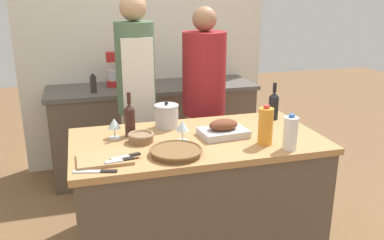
{
  "coord_description": "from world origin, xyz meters",
  "views": [
    {
      "loc": [
        -0.67,
        -2.26,
        1.75
      ],
      "look_at": [
        0.0,
        0.12,
        0.97
      ],
      "focal_mm": 38.0,
      "sensor_mm": 36.0,
      "label": 1
    }
  ],
  "objects_px": {
    "wine_glass_left": "(182,126)",
    "condiment_bottle_extra": "(200,74)",
    "wine_bottle_dark": "(130,119)",
    "stand_mixer": "(116,72)",
    "mixing_bowl": "(141,137)",
    "wine_glass_right": "(114,124)",
    "person_cook_aproned": "(137,94)",
    "wicker_basket": "(176,151)",
    "juice_jug": "(266,126)",
    "knife_chef": "(97,171)",
    "knife_bread": "(121,160)",
    "cutting_board": "(105,159)",
    "condiment_bottle_short": "(201,78)",
    "milk_jug": "(290,133)",
    "stock_pot": "(167,116)",
    "condiment_bottle_tall": "(93,84)",
    "person_cook_guest": "(204,100)",
    "roasting_pan": "(223,130)",
    "knife_paring": "(127,156)",
    "wine_bottle_green": "(274,105)"
  },
  "relations": [
    {
      "from": "knife_bread",
      "to": "condiment_bottle_short",
      "type": "xyz_separation_m",
      "value": [
        0.95,
        1.65,
        0.06
      ]
    },
    {
      "from": "mixing_bowl",
      "to": "wine_glass_right",
      "type": "distance_m",
      "value": 0.19
    },
    {
      "from": "wine_bottle_dark",
      "to": "condiment_bottle_extra",
      "type": "distance_m",
      "value": 1.72
    },
    {
      "from": "wicker_basket",
      "to": "stand_mixer",
      "type": "bearing_deg",
      "value": 94.38
    },
    {
      "from": "knife_bread",
      "to": "condiment_bottle_short",
      "type": "distance_m",
      "value": 1.9
    },
    {
      "from": "juice_jug",
      "to": "stand_mixer",
      "type": "distance_m",
      "value": 1.93
    },
    {
      "from": "person_cook_guest",
      "to": "person_cook_aproned",
      "type": "bearing_deg",
      "value": -174.83
    },
    {
      "from": "stand_mixer",
      "to": "condiment_bottle_extra",
      "type": "xyz_separation_m",
      "value": [
        0.84,
        0.02,
        -0.07
      ]
    },
    {
      "from": "milk_jug",
      "to": "wine_bottle_green",
      "type": "xyz_separation_m",
      "value": [
        0.17,
        0.55,
        0.01
      ]
    },
    {
      "from": "cutting_board",
      "to": "condiment_bottle_short",
      "type": "distance_m",
      "value": 1.88
    },
    {
      "from": "knife_paring",
      "to": "knife_bread",
      "type": "relative_size",
      "value": 1.06
    },
    {
      "from": "stock_pot",
      "to": "knife_chef",
      "type": "height_order",
      "value": "stock_pot"
    },
    {
      "from": "knife_chef",
      "to": "condiment_bottle_tall",
      "type": "bearing_deg",
      "value": 87.7
    },
    {
      "from": "roasting_pan",
      "to": "wine_glass_right",
      "type": "height_order",
      "value": "wine_glass_right"
    },
    {
      "from": "roasting_pan",
      "to": "juice_jug",
      "type": "bearing_deg",
      "value": -45.68
    },
    {
      "from": "stock_pot",
      "to": "knife_bread",
      "type": "xyz_separation_m",
      "value": [
        -0.36,
        -0.52,
        -0.06
      ]
    },
    {
      "from": "mixing_bowl",
      "to": "knife_chef",
      "type": "relative_size",
      "value": 0.73
    },
    {
      "from": "cutting_board",
      "to": "condiment_bottle_short",
      "type": "relative_size",
      "value": 1.74
    },
    {
      "from": "roasting_pan",
      "to": "knife_bread",
      "type": "height_order",
      "value": "roasting_pan"
    },
    {
      "from": "knife_chef",
      "to": "condiment_bottle_extra",
      "type": "distance_m",
      "value": 2.27
    },
    {
      "from": "wine_glass_right",
      "to": "person_cook_aproned",
      "type": "relative_size",
      "value": 0.07
    },
    {
      "from": "wine_bottle_dark",
      "to": "person_cook_guest",
      "type": "bearing_deg",
      "value": 43.43
    },
    {
      "from": "knife_bread",
      "to": "milk_jug",
      "type": "bearing_deg",
      "value": -2.99
    },
    {
      "from": "wicker_basket",
      "to": "condiment_bottle_tall",
      "type": "height_order",
      "value": "condiment_bottle_tall"
    },
    {
      "from": "condiment_bottle_tall",
      "to": "mixing_bowl",
      "type": "bearing_deg",
      "value": -81.15
    },
    {
      "from": "stand_mixer",
      "to": "knife_bread",
      "type": "bearing_deg",
      "value": -95.2
    },
    {
      "from": "wicker_basket",
      "to": "condiment_bottle_extra",
      "type": "distance_m",
      "value": 1.98
    },
    {
      "from": "person_cook_aproned",
      "to": "condiment_bottle_extra",
      "type": "bearing_deg",
      "value": 45.98
    },
    {
      "from": "wine_glass_left",
      "to": "person_cook_aproned",
      "type": "xyz_separation_m",
      "value": [
        -0.15,
        0.87,
        -0.0
      ]
    },
    {
      "from": "juice_jug",
      "to": "wine_glass_left",
      "type": "relative_size",
      "value": 1.84
    },
    {
      "from": "condiment_bottle_tall",
      "to": "person_cook_guest",
      "type": "height_order",
      "value": "person_cook_guest"
    },
    {
      "from": "roasting_pan",
      "to": "knife_paring",
      "type": "distance_m",
      "value": 0.66
    },
    {
      "from": "cutting_board",
      "to": "knife_chef",
      "type": "relative_size",
      "value": 1.33
    },
    {
      "from": "knife_chef",
      "to": "knife_bread",
      "type": "distance_m",
      "value": 0.15
    },
    {
      "from": "milk_jug",
      "to": "wicker_basket",
      "type": "bearing_deg",
      "value": 171.89
    },
    {
      "from": "wicker_basket",
      "to": "knife_chef",
      "type": "height_order",
      "value": "wicker_basket"
    },
    {
      "from": "wine_bottle_dark",
      "to": "condiment_bottle_extra",
      "type": "bearing_deg",
      "value": 58.42
    },
    {
      "from": "stock_pot",
      "to": "milk_jug",
      "type": "relative_size",
      "value": 0.86
    },
    {
      "from": "wine_glass_left",
      "to": "condiment_bottle_extra",
      "type": "relative_size",
      "value": 0.88
    },
    {
      "from": "wine_glass_right",
      "to": "person_cook_aproned",
      "type": "height_order",
      "value": "person_cook_aproned"
    },
    {
      "from": "mixing_bowl",
      "to": "juice_jug",
      "type": "relative_size",
      "value": 0.68
    },
    {
      "from": "wine_glass_right",
      "to": "knife_paring",
      "type": "relative_size",
      "value": 0.76
    },
    {
      "from": "cutting_board",
      "to": "wine_glass_left",
      "type": "xyz_separation_m",
      "value": [
        0.48,
        0.18,
        0.08
      ]
    },
    {
      "from": "mixing_bowl",
      "to": "person_cook_aproned",
      "type": "height_order",
      "value": "person_cook_aproned"
    },
    {
      "from": "wine_bottle_dark",
      "to": "person_cook_guest",
      "type": "distance_m",
      "value": 0.95
    },
    {
      "from": "knife_chef",
      "to": "person_cook_guest",
      "type": "relative_size",
      "value": 0.13
    },
    {
      "from": "wine_glass_left",
      "to": "person_cook_aproned",
      "type": "distance_m",
      "value": 0.88
    },
    {
      "from": "wine_bottle_green",
      "to": "wine_glass_left",
      "type": "distance_m",
      "value": 0.77
    },
    {
      "from": "condiment_bottle_short",
      "to": "person_cook_aproned",
      "type": "bearing_deg",
      "value": -142.49
    },
    {
      "from": "stand_mixer",
      "to": "person_cook_aproned",
      "type": "bearing_deg",
      "value": -83.91
    }
  ]
}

